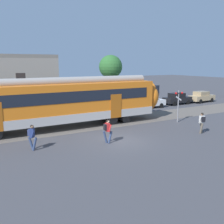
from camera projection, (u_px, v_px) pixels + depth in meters
ground_plane at (118, 141)px, 18.71m from camera, size 160.00×160.00×0.00m
pedestrian_navy at (32, 135)px, 16.56m from camera, size 0.56×0.66×1.67m
pedestrian_red at (107, 129)px, 18.00m from camera, size 0.63×0.55×1.67m
pedestrian_white at (202, 121)px, 20.52m from camera, size 0.61×0.61×1.67m
parked_car_white at (149, 102)px, 32.40m from camera, size 4.02×1.80×1.54m
parked_car_black at (177, 99)px, 35.22m from camera, size 4.04×1.84×1.54m
parked_car_tan at (202, 97)px, 37.23m from camera, size 4.09×1.93×1.54m
crossing_signal at (178, 101)px, 24.32m from camera, size 0.96×0.22×3.00m
street_tree_right at (111, 67)px, 33.57m from camera, size 2.99×2.99×6.52m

